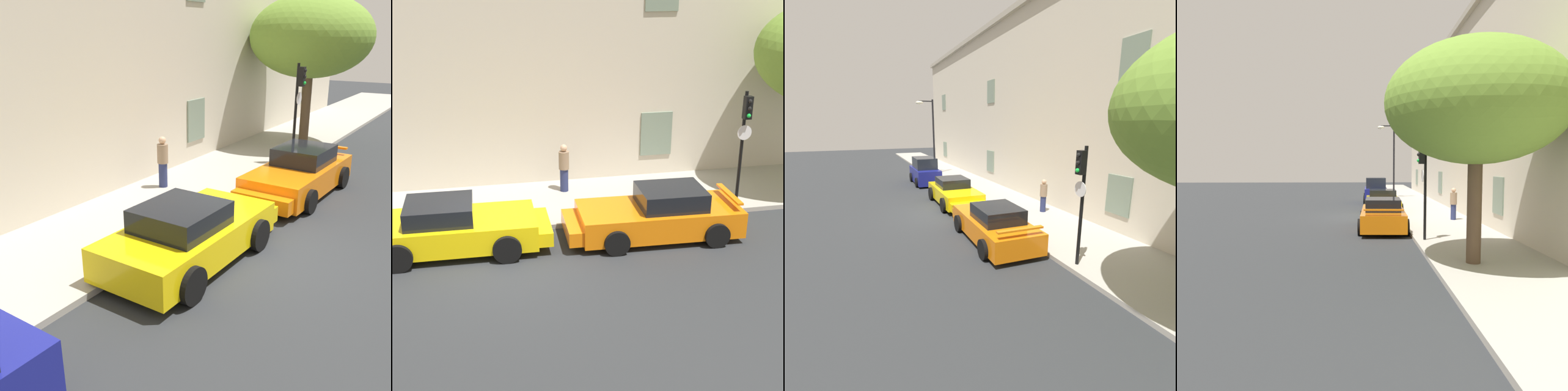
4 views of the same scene
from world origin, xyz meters
TOP-DOWN VIEW (x-y plane):
  - ground_plane at (0.00, 0.00)m, footprint 80.00×80.00m
  - sidewalk at (0.00, 3.59)m, footprint 60.00×3.56m
  - building_facade at (-0.00, 7.10)m, footprint 42.80×3.96m
  - sportscar_red_lead at (-1.01, 1.08)m, footprint 4.68×2.20m
  - sportscar_yellow_flank at (4.17, 0.79)m, footprint 4.82×2.18m
  - tree_near_kerb at (10.56, 2.95)m, footprint 4.95×4.95m
  - traffic_light at (7.28, 2.06)m, footprint 0.44×0.36m
  - pedestrian_admiring at (2.32, 4.36)m, footprint 0.41×0.41m

SIDE VIEW (x-z plane):
  - ground_plane at x=0.00m, z-range 0.00..0.00m
  - sidewalk at x=0.00m, z-range 0.00..0.14m
  - sportscar_yellow_flank at x=4.17m, z-range -0.09..1.31m
  - sportscar_red_lead at x=-1.01m, z-range -0.07..1.31m
  - pedestrian_admiring at x=2.32m, z-range 0.16..1.72m
  - traffic_light at x=7.28m, z-range 0.78..4.28m
  - tree_near_kerb at x=10.56m, z-range 1.48..7.47m
  - building_facade at x=0.00m, z-range 0.02..10.66m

